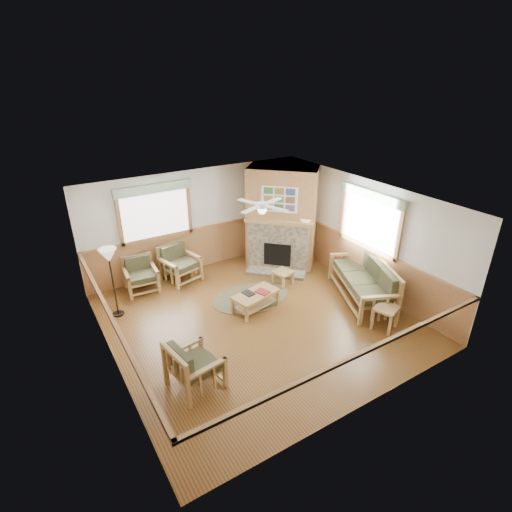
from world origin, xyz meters
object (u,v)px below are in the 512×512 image
armchair_back_right (180,264)px  end_table_chairs (181,271)px  armchair_left (195,365)px  floor_lamp_right (304,245)px  floor_lamp_left (113,283)px  armchair_back_left (141,275)px  coffee_table (256,301)px  footstool (283,278)px  sofa (362,280)px  end_table_sofa (385,318)px

armchair_back_right → end_table_chairs: (0.02, 0.00, -0.21)m
armchair_left → floor_lamp_right: 4.91m
floor_lamp_left → floor_lamp_right: 4.85m
armchair_back_left → coffee_table: 2.93m
armchair_back_right → footstool: armchair_back_right is taller
sofa → floor_lamp_left: bearing=-90.5°
armchair_left → floor_lamp_left: floor_lamp_left is taller
armchair_back_right → floor_lamp_left: 1.99m
sofa → coffee_table: 2.55m
floor_lamp_right → armchair_left: bearing=-149.9°
armchair_left → coffee_table: size_ratio=0.85×
armchair_left → floor_lamp_right: size_ratio=0.60×
end_table_chairs → floor_lamp_right: floor_lamp_right is taller
footstool → floor_lamp_left: floor_lamp_left is taller
sofa → floor_lamp_left: floor_lamp_left is taller
armchair_left → coffee_table: (2.14, 1.49, -0.24)m
armchair_back_left → end_table_sofa: size_ratio=1.61×
armchair_back_left → armchair_back_right: size_ratio=0.90×
floor_lamp_left → armchair_left: bearing=-78.7°
armchair_back_left → armchair_left: 3.70m
armchair_back_right → floor_lamp_right: (3.02, -1.23, 0.29)m
floor_lamp_left → floor_lamp_right: (4.83, -0.47, -0.06)m
end_table_chairs → floor_lamp_left: 2.05m
footstool → floor_lamp_left: (-3.92, 0.80, 0.63)m
armchair_back_right → coffee_table: (0.92, -2.20, -0.25)m
coffee_table → end_table_chairs: (-0.90, 2.20, 0.04)m
sofa → armchair_back_right: 4.52m
armchair_left → end_table_chairs: 3.90m
armchair_left → armchair_back_right: bearing=-27.3°
end_table_sofa → floor_lamp_right: floor_lamp_right is taller
coffee_table → armchair_back_right: bearing=100.5°
end_table_sofa → floor_lamp_right: 3.04m
armchair_back_right → footstool: (2.11, -1.56, -0.28)m
floor_lamp_right → footstool: bearing=-160.1°
armchair_back_left → coffee_table: bearing=-44.1°
armchair_left → floor_lamp_right: bearing=-68.9°
sofa → armchair_left: 4.55m
end_table_sofa → sofa: bearing=68.5°
sofa → end_table_sofa: sofa is taller
floor_lamp_right → floor_lamp_left: bearing=174.4°
coffee_table → floor_lamp_left: (-2.72, 1.44, 0.60)m
sofa → floor_lamp_right: bearing=-147.8°
armchair_back_right → armchair_left: bearing=-122.9°
armchair_left → coffee_table: armchair_left is taller
armchair_left → floor_lamp_right: (4.24, 2.46, 0.30)m
armchair_back_left → floor_lamp_left: floor_lamp_left is taller
coffee_table → footstool: (1.20, 0.63, -0.03)m
coffee_table → floor_lamp_right: (2.11, 0.96, 0.54)m
end_table_chairs → end_table_sofa: 5.09m
coffee_table → floor_lamp_left: floor_lamp_left is taller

